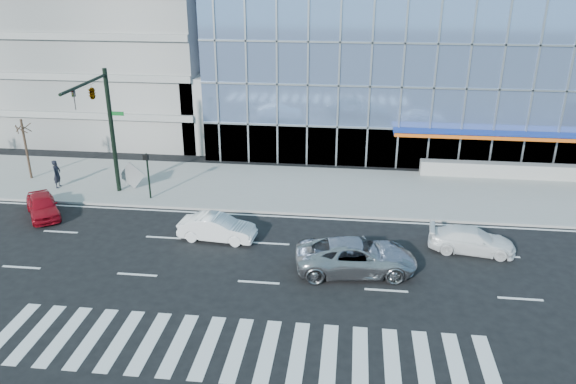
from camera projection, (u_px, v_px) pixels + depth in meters
name	position (u px, v px, depth m)	size (l,w,h in m)	color
ground	(271.00, 244.00, 30.33)	(160.00, 160.00, 0.00)	black
sidewalk	(288.00, 188.00, 37.65)	(120.00, 8.00, 0.15)	gray
theatre_building	(468.00, 42.00, 49.83)	(42.00, 26.00, 15.00)	#7F9DD4
parking_garage	(99.00, 9.00, 52.60)	(24.00, 24.00, 20.00)	gray
ramp_block	(231.00, 107.00, 46.38)	(6.00, 8.00, 6.00)	gray
traffic_signal	(98.00, 106.00, 33.39)	(1.14, 5.74, 8.00)	black
ped_signal_post	(147.00, 169.00, 34.99)	(0.30, 0.33, 3.00)	black
street_tree_near	(22.00, 128.00, 37.75)	(1.10, 1.10, 4.23)	#332319
silver_suv	(356.00, 257.00, 27.31)	(2.72, 5.90, 1.64)	#A8A7AC
white_suv	(472.00, 240.00, 29.30)	(1.80, 4.42, 1.28)	white
white_sedan	(217.00, 228.00, 30.55)	(1.46, 4.19, 1.38)	white
red_sedan	(42.00, 206.00, 33.38)	(1.60, 3.97, 1.35)	maroon
pedestrian	(57.00, 174.00, 37.19)	(0.69, 0.45, 1.88)	black
tilted_panel	(132.00, 175.00, 36.98)	(1.30, 0.06, 1.30)	gray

